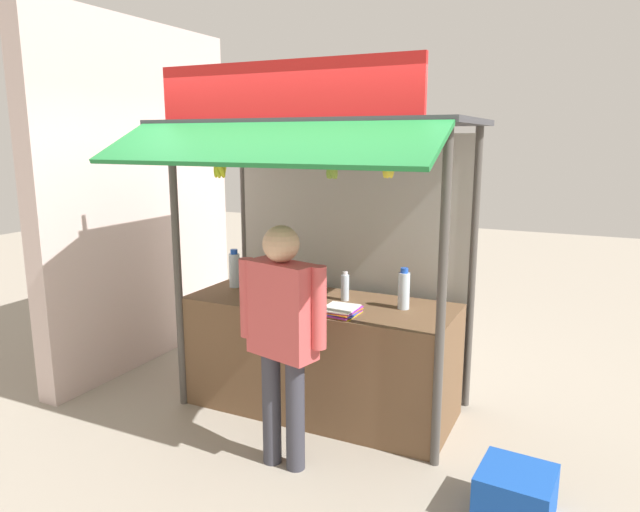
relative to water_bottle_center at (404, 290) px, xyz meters
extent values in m
plane|color=#9E9384|center=(-0.64, -0.08, -1.02)|extent=(20.00, 20.00, 0.00)
cube|color=brown|center=(-0.64, -0.08, -0.58)|extent=(2.05, 0.80, 0.88)
cylinder|color=#4C4742|center=(-1.66, -0.48, 0.07)|extent=(0.06, 0.06, 2.18)
cylinder|color=#4C4742|center=(0.39, -0.48, 0.07)|extent=(0.06, 0.06, 2.18)
cylinder|color=#4C4742|center=(-1.66, 0.47, 0.07)|extent=(0.06, 0.06, 2.18)
cylinder|color=#4C4742|center=(0.39, 0.47, 0.07)|extent=(0.06, 0.06, 2.18)
cube|color=#B7B2A8|center=(-0.64, 0.47, 0.05)|extent=(2.01, 0.04, 2.13)
cube|color=#3F3F44|center=(-0.64, -0.10, 1.18)|extent=(2.25, 1.15, 0.04)
cube|color=#1E7A38|center=(-0.64, -0.93, 1.04)|extent=(2.21, 0.51, 0.26)
cube|color=red|center=(-0.64, -0.63, 1.38)|extent=(1.85, 0.04, 0.35)
cylinder|color=#59544C|center=(-0.64, -0.58, 1.08)|extent=(1.95, 0.02, 0.02)
cylinder|color=silver|center=(0.00, 0.00, -0.01)|extent=(0.09, 0.09, 0.27)
cylinder|color=blue|center=(0.00, 0.00, 0.14)|extent=(0.06, 0.06, 0.04)
cylinder|color=silver|center=(-1.46, 0.00, 0.00)|extent=(0.09, 0.09, 0.28)
cylinder|color=blue|center=(-1.46, 0.00, 0.16)|extent=(0.06, 0.06, 0.04)
cylinder|color=silver|center=(-0.47, 0.02, -0.04)|extent=(0.06, 0.06, 0.20)
cylinder|color=white|center=(-0.47, 0.02, 0.07)|extent=(0.04, 0.04, 0.03)
cube|color=blue|center=(-0.70, -0.35, -0.14)|extent=(0.25, 0.26, 0.01)
cube|color=red|center=(-0.70, -0.34, -0.13)|extent=(0.25, 0.26, 0.01)
cube|color=purple|center=(-0.71, -0.34, -0.12)|extent=(0.24, 0.25, 0.01)
cube|color=red|center=(-0.69, -0.34, -0.11)|extent=(0.23, 0.24, 0.01)
cube|color=black|center=(-0.69, -0.34, -0.10)|extent=(0.25, 0.26, 0.01)
cube|color=purple|center=(-0.70, -0.34, -0.09)|extent=(0.25, 0.26, 0.01)
cube|color=white|center=(-0.70, -0.33, -0.08)|extent=(0.23, 0.24, 0.01)
cube|color=purple|center=(-0.71, -0.34, -0.07)|extent=(0.23, 0.24, 0.01)
cube|color=orange|center=(-0.71, -0.34, -0.06)|extent=(0.24, 0.25, 0.01)
cube|color=yellow|center=(-0.35, -0.32, -0.14)|extent=(0.23, 0.26, 0.01)
cube|color=purple|center=(-0.36, -0.33, -0.13)|extent=(0.24, 0.27, 0.01)
cube|color=blue|center=(-0.34, -0.33, -0.12)|extent=(0.24, 0.27, 0.01)
cube|color=orange|center=(-0.34, -0.34, -0.11)|extent=(0.25, 0.27, 0.01)
cube|color=purple|center=(-0.34, -0.33, -0.10)|extent=(0.23, 0.26, 0.01)
cube|color=white|center=(-0.35, -0.34, -0.09)|extent=(0.23, 0.25, 0.01)
cylinder|color=#332D23|center=(-1.16, -0.58, 1.02)|extent=(0.01, 0.01, 0.10)
cylinder|color=olive|center=(-1.16, -0.58, 0.95)|extent=(0.04, 0.04, 0.04)
ellipsoid|color=yellow|center=(-1.14, -0.58, 0.87)|extent=(0.05, 0.07, 0.15)
ellipsoid|color=yellow|center=(-1.15, -0.56, 0.87)|extent=(0.08, 0.07, 0.15)
ellipsoid|color=yellow|center=(-1.17, -0.57, 0.87)|extent=(0.07, 0.05, 0.15)
ellipsoid|color=yellow|center=(-1.18, -0.57, 0.87)|extent=(0.06, 0.08, 0.15)
ellipsoid|color=yellow|center=(-1.18, -0.59, 0.87)|extent=(0.06, 0.08, 0.15)
ellipsoid|color=yellow|center=(-1.17, -0.60, 0.87)|extent=(0.08, 0.05, 0.15)
ellipsoid|color=yellow|center=(-1.14, -0.60, 0.87)|extent=(0.08, 0.08, 0.15)
cylinder|color=#332D23|center=(-0.31, -0.58, 1.02)|extent=(0.01, 0.01, 0.09)
cylinder|color=olive|center=(-0.31, -0.58, 0.95)|extent=(0.04, 0.04, 0.04)
ellipsoid|color=olive|center=(-0.29, -0.58, 0.88)|extent=(0.04, 0.06, 0.13)
ellipsoid|color=olive|center=(-0.30, -0.57, 0.88)|extent=(0.06, 0.06, 0.13)
ellipsoid|color=olive|center=(-0.31, -0.56, 0.88)|extent=(0.07, 0.04, 0.13)
ellipsoid|color=olive|center=(-0.32, -0.57, 0.88)|extent=(0.05, 0.06, 0.13)
ellipsoid|color=olive|center=(-0.33, -0.58, 0.89)|extent=(0.04, 0.08, 0.13)
ellipsoid|color=olive|center=(-0.32, -0.59, 0.88)|extent=(0.06, 0.06, 0.13)
ellipsoid|color=olive|center=(-0.31, -0.60, 0.88)|extent=(0.07, 0.04, 0.13)
ellipsoid|color=olive|center=(-0.29, -0.60, 0.88)|extent=(0.07, 0.06, 0.13)
cylinder|color=#332D23|center=(0.06, -0.58, 1.03)|extent=(0.01, 0.01, 0.06)
cylinder|color=olive|center=(0.06, -0.58, 0.98)|extent=(0.04, 0.04, 0.04)
ellipsoid|color=yellow|center=(0.08, -0.58, 0.91)|extent=(0.04, 0.07, 0.14)
ellipsoid|color=yellow|center=(0.08, -0.56, 0.91)|extent=(0.07, 0.07, 0.15)
ellipsoid|color=yellow|center=(0.06, -0.56, 0.91)|extent=(0.07, 0.04, 0.14)
ellipsoid|color=yellow|center=(0.05, -0.57, 0.91)|extent=(0.06, 0.06, 0.14)
ellipsoid|color=yellow|center=(0.04, -0.58, 0.91)|extent=(0.04, 0.07, 0.14)
ellipsoid|color=yellow|center=(0.05, -0.59, 0.91)|extent=(0.06, 0.06, 0.14)
ellipsoid|color=yellow|center=(0.06, -0.60, 0.91)|extent=(0.09, 0.04, 0.14)
ellipsoid|color=yellow|center=(0.07, -0.59, 0.91)|extent=(0.06, 0.06, 0.14)
cylinder|color=#383842|center=(-0.58, -0.92, -0.64)|extent=(0.12, 0.12, 0.76)
cylinder|color=#383842|center=(-0.41, -0.92, -0.64)|extent=(0.12, 0.12, 0.76)
cube|color=#CC4C4C|center=(-0.49, -0.92, 0.04)|extent=(0.48, 0.29, 0.60)
cylinder|color=#CC4C4C|center=(-0.75, -0.92, 0.08)|extent=(0.10, 0.10, 0.51)
cylinder|color=#CC4C4C|center=(-0.24, -0.92, 0.08)|extent=(0.10, 0.10, 0.51)
sphere|color=tan|center=(-0.49, -0.92, 0.45)|extent=(0.23, 0.23, 0.23)
cube|color=#194CB2|center=(0.93, -0.81, -0.88)|extent=(0.43, 0.43, 0.28)
cube|color=beige|center=(-2.63, 0.22, 0.54)|extent=(0.20, 2.40, 3.13)
camera|label=1|loc=(1.20, -3.89, 1.07)|focal=32.33mm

